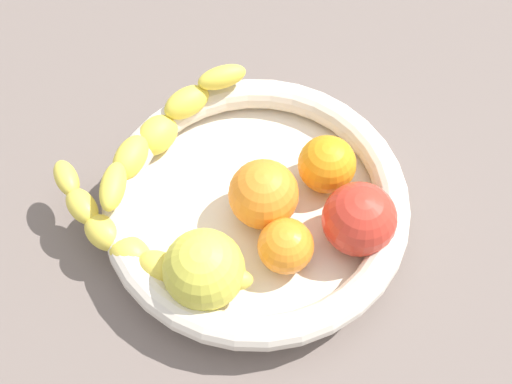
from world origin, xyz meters
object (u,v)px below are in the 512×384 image
orange_front (264,194)px  orange_mid_left (327,164)px  banana_draped_right (134,244)px  banana_draped_left (162,131)px  apple_yellow (204,270)px  tomato_red (359,219)px  orange_mid_right (286,246)px  fruit_bowl (256,204)px

orange_front → orange_mid_left: bearing=-74.7°
orange_mid_left → banana_draped_right: bearing=99.6°
banana_draped_left → apple_yellow: bearing=-177.5°
orange_front → apple_yellow: size_ratio=0.92×
banana_draped_left → tomato_red: size_ratio=2.54×
banana_draped_left → banana_draped_right: banana_draped_left is taller
banana_draped_left → banana_draped_right: 12.26cm
banana_draped_left → orange_front: (-9.87, -7.77, 0.14)cm
banana_draped_right → orange_mid_left: size_ratio=3.16×
orange_front → orange_mid_right: orange_front is taller
banana_draped_left → orange_front: 12.57cm
orange_mid_left → orange_front: bearing=105.3°
banana_draped_left → banana_draped_right: bearing=157.0°
orange_front → apple_yellow: apple_yellow is taller
orange_front → banana_draped_left: bearing=38.2°
banana_draped_left → fruit_bowl: bearing=-142.1°
orange_mid_right → fruit_bowl: bearing=10.8°
banana_draped_left → tomato_red: 21.36cm
banana_draped_left → apple_yellow: apple_yellow is taller
orange_mid_left → orange_mid_right: bearing=138.7°
fruit_bowl → banana_draped_right: (-2.00, 11.99, 1.73)cm
banana_draped_left → tomato_red: tomato_red is taller
banana_draped_right → orange_front: (1.38, -12.55, 0.92)cm
fruit_bowl → tomato_red: (-5.52, -8.21, 2.77)cm
tomato_red → orange_front: bearing=57.3°
orange_mid_right → apple_yellow: 7.75cm
apple_yellow → orange_mid_right: bearing=-84.4°
tomato_red → apple_yellow: (-1.18, 14.72, 0.17)cm
fruit_bowl → banana_draped_left: 12.00cm
banana_draped_left → tomato_red: (-14.78, -15.42, 0.25)cm
banana_draped_right → tomato_red: (-3.53, -20.20, 1.03)cm
fruit_bowl → orange_front: bearing=-137.6°
fruit_bowl → tomato_red: tomato_red is taller
fruit_bowl → orange_front: (-0.61, -0.56, 2.65)cm
banana_draped_left → orange_mid_left: banana_draped_left is taller
fruit_bowl → apple_yellow: (-6.70, 6.51, 2.94)cm
banana_draped_left → orange_mid_right: (-15.21, -8.35, -0.61)cm
fruit_bowl → orange_front: size_ratio=4.44×
fruit_bowl → tomato_red: size_ratio=4.29×
orange_front → orange_mid_left: (1.90, -6.93, -0.47)cm
orange_front → orange_mid_left: size_ratio=1.16×
apple_yellow → tomato_red: bearing=-85.4°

